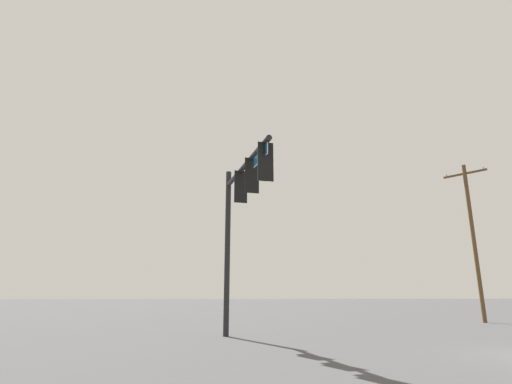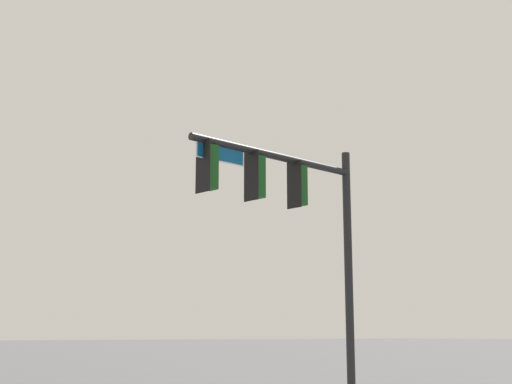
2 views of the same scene
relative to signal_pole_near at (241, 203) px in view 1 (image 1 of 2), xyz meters
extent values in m
cylinder|color=black|center=(-2.20, -0.40, -1.60)|extent=(0.24, 0.24, 7.05)
cylinder|color=black|center=(0.65, 0.12, 1.33)|extent=(5.73, 1.21, 0.19)
cube|color=black|center=(-0.02, 0.00, 0.66)|extent=(0.12, 0.52, 1.30)
cube|color=#144719|center=(-0.21, -0.04, 0.66)|extent=(0.41, 0.38, 1.10)
cylinder|color=#144719|center=(-0.21, -0.04, 1.27)|extent=(0.04, 0.04, 0.12)
cylinder|color=#340503|center=(-0.40, -0.07, 0.99)|extent=(0.07, 0.22, 0.22)
cylinder|color=yellow|center=(-0.40, -0.07, 0.66)|extent=(0.07, 0.22, 0.22)
cylinder|color=black|center=(-0.40, -0.07, 0.33)|extent=(0.07, 0.22, 0.22)
cube|color=black|center=(1.55, 0.28, 0.66)|extent=(0.12, 0.52, 1.30)
cube|color=#144719|center=(1.36, 0.24, 0.66)|extent=(0.41, 0.38, 1.10)
cylinder|color=#144719|center=(1.36, 0.24, 1.27)|extent=(0.04, 0.04, 0.12)
cylinder|color=#340503|center=(1.16, 0.21, 0.99)|extent=(0.07, 0.22, 0.22)
cylinder|color=yellow|center=(1.16, 0.21, 0.66)|extent=(0.07, 0.22, 0.22)
cylinder|color=black|center=(1.16, 0.21, 0.33)|extent=(0.07, 0.22, 0.22)
cube|color=black|center=(3.11, 0.56, 0.66)|extent=(0.12, 0.52, 1.30)
cube|color=#144719|center=(2.93, 0.53, 0.66)|extent=(0.41, 0.38, 1.10)
cylinder|color=#144719|center=(2.93, 0.53, 1.27)|extent=(0.04, 0.04, 0.12)
cylinder|color=#340503|center=(2.73, 0.49, 0.99)|extent=(0.07, 0.22, 0.22)
cylinder|color=yellow|center=(2.73, 0.49, 0.66)|extent=(0.07, 0.22, 0.22)
cylinder|color=black|center=(2.73, 0.49, 0.33)|extent=(0.07, 0.22, 0.22)
cube|color=#0A4C7F|center=(2.57, 0.46, 1.05)|extent=(1.46, 0.30, 0.35)
cube|color=white|center=(2.57, 0.46, 1.05)|extent=(1.52, 0.30, 0.41)
cylinder|color=brown|center=(-8.91, 15.80, -0.02)|extent=(0.25, 0.25, 10.20)
cube|color=brown|center=(-8.91, 15.80, 4.48)|extent=(2.25, 1.78, 0.12)
cylinder|color=gray|center=(-9.83, 15.09, 4.60)|extent=(0.08, 0.08, 0.16)
cylinder|color=gray|center=(-7.98, 16.52, 4.60)|extent=(0.08, 0.08, 0.16)
camera|label=1|loc=(15.10, -1.10, -3.50)|focal=28.00mm
camera|label=2|loc=(11.15, 15.30, -3.33)|focal=50.00mm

